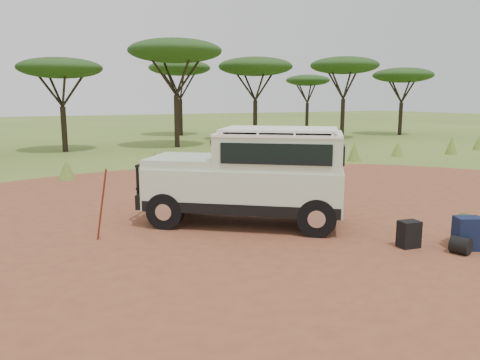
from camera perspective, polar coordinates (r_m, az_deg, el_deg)
name	(u,v)px	position (r m, az deg, el deg)	size (l,w,h in m)	color
ground	(285,239)	(9.42, 5.45, -7.19)	(140.00, 140.00, 0.00)	#4C6D26
dirt_clearing	(285,239)	(9.42, 5.45, -7.17)	(23.00, 23.00, 0.01)	brown
grass_fringe	(159,164)	(17.17, -9.82, 1.90)	(36.60, 1.60, 0.90)	#4C6D26
acacia_treeline	(108,60)	(28.05, -15.76, 13.92)	(46.70, 13.20, 6.26)	black
safari_vehicle	(252,178)	(10.30, 1.42, 0.24)	(4.51, 4.01, 2.14)	beige
walking_staff	(102,205)	(9.39, -16.50, -2.98)	(0.04, 0.04, 1.52)	maroon
backpack_black	(409,234)	(9.36, 19.89, -6.24)	(0.37, 0.28, 0.51)	black
backpack_navy	(468,233)	(9.65, 26.00, -5.87)	(0.47, 0.34, 0.62)	#13213C
backpack_olive	(464,230)	(9.95, 25.60, -5.53)	(0.41, 0.29, 0.56)	#373F1D
stuff_sack	(461,245)	(9.37, 25.29, -7.23)	(0.32, 0.32, 0.32)	black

